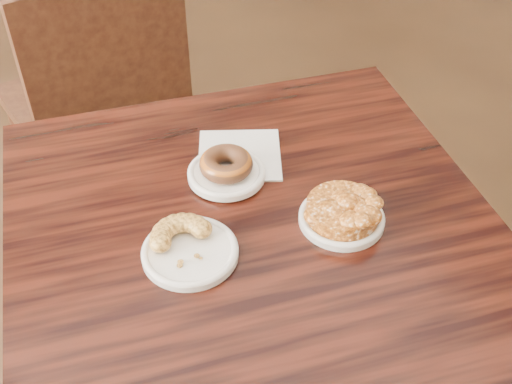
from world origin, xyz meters
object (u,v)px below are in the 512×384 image
chair_far (92,102)px  cruller_fragment (189,243)px  cafe_table (254,350)px  glazed_donut (226,164)px  apple_fritter (343,207)px

chair_far → cruller_fragment: (-0.05, -0.96, 0.33)m
cafe_table → chair_far: size_ratio=0.91×
glazed_donut → chair_far: bearing=95.5°
glazed_donut → cruller_fragment: 0.20m
cafe_table → cruller_fragment: cruller_fragment is taller
cafe_table → cruller_fragment: (-0.12, -0.02, 0.40)m
apple_fritter → glazed_donut: bearing=124.0°
chair_far → apple_fritter: 1.07m
glazed_donut → apple_fritter: (0.13, -0.19, -0.00)m
glazed_donut → cafe_table: bearing=-93.1°
cafe_table → cruller_fragment: 0.42m
glazed_donut → apple_fritter: 0.23m
chair_far → glazed_donut: bearing=86.8°
cafe_table → chair_far: (-0.07, 0.94, 0.08)m
glazed_donut → apple_fritter: bearing=-56.0°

